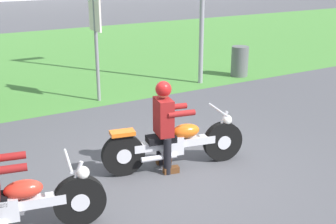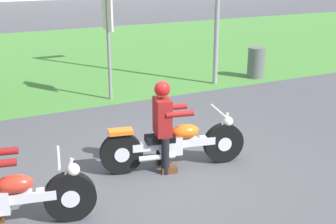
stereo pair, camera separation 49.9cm
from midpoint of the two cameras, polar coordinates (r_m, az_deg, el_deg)
ground at (r=6.81m, az=-1.77°, el=-8.09°), size 120.00×120.00×0.00m
grass_verge at (r=15.59m, az=-19.61°, el=6.26°), size 60.00×12.00×0.01m
motorcycle_lead at (r=6.91m, az=-1.15°, el=-4.07°), size 2.25×0.78×0.88m
rider_lead at (r=6.71m, az=-2.56°, el=-0.89°), size 0.61×0.54×1.40m
motorcycle_follow at (r=5.64m, az=-21.99°, el=-11.11°), size 2.23×0.78×0.88m
trash_can at (r=12.63m, az=7.97°, el=6.39°), size 0.47×0.47×0.83m
sign_banner at (r=10.15m, az=-10.64°, el=10.76°), size 0.08×0.60×2.60m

